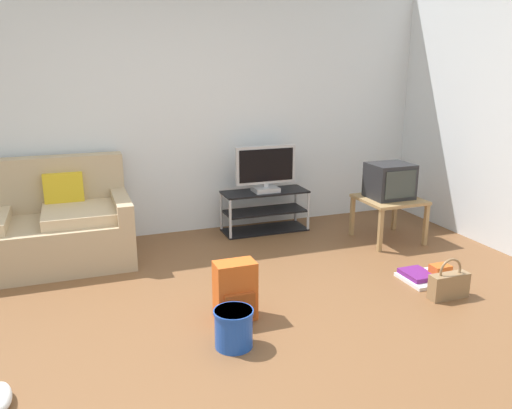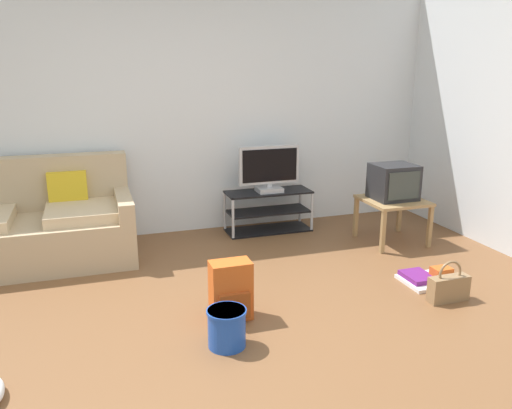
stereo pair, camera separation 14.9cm
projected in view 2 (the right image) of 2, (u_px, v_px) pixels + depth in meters
The scene contains 11 objects.
ground_plane at pixel (227, 339), 3.50m from camera, with size 9.00×9.80×0.02m, color brown.
wall_back at pixel (165, 108), 5.39m from camera, with size 9.00×0.10×2.70m, color silver.
couch at pixel (32, 227), 4.78m from camera, with size 1.82×0.94×0.94m.
tv_stand at pixel (268, 211), 5.69m from camera, with size 0.94×0.37×0.45m.
flat_tv at pixel (269, 169), 5.54m from camera, with size 0.67×0.22×0.50m.
side_table at pixel (393, 205), 5.29m from camera, with size 0.60×0.60×0.46m.
crt_tv at pixel (394, 182), 5.24m from camera, with size 0.42×0.38×0.36m.
backpack at pixel (231, 291), 3.72m from camera, with size 0.30×0.25×0.44m.
handbag at pixel (449, 287), 4.02m from camera, with size 0.33×0.11×0.34m.
cleaning_bucket at pixel (227, 327), 3.36m from camera, with size 0.26×0.26×0.26m.
floor_tray at pixel (429, 278), 4.38m from camera, with size 0.46×0.36×0.14m.
Camera 2 is at (-0.79, -3.04, 1.80)m, focal length 36.04 mm.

